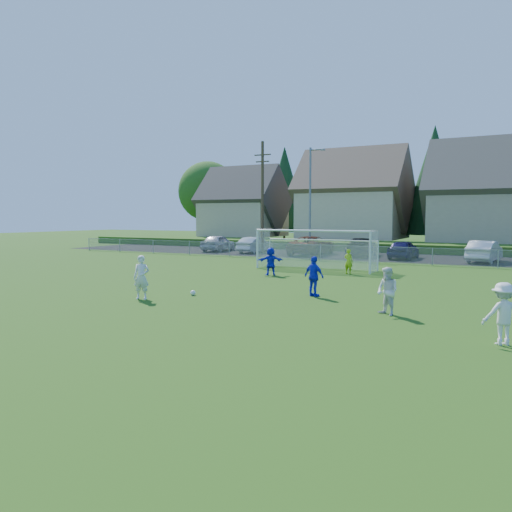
% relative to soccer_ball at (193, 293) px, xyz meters
% --- Properties ---
extents(ground, '(160.00, 160.00, 0.00)m').
position_rel_soccer_ball_xyz_m(ground, '(0.81, -3.90, -0.11)').
color(ground, '#193D0C').
rests_on(ground, ground).
extents(asphalt_lot, '(60.00, 60.00, 0.00)m').
position_rel_soccer_ball_xyz_m(asphalt_lot, '(0.81, 23.60, -0.10)').
color(asphalt_lot, black).
rests_on(asphalt_lot, ground).
extents(grass_embankment, '(70.00, 6.00, 0.80)m').
position_rel_soccer_ball_xyz_m(grass_embankment, '(0.81, 31.10, 0.29)').
color(grass_embankment, '#1E420F').
rests_on(grass_embankment, ground).
extents(soccer_ball, '(0.22, 0.22, 0.22)m').
position_rel_soccer_ball_xyz_m(soccer_ball, '(0.00, 0.00, 0.00)').
color(soccer_ball, white).
rests_on(soccer_ball, ground).
extents(player_white_a, '(0.75, 0.62, 1.76)m').
position_rel_soccer_ball_xyz_m(player_white_a, '(-1.25, -1.75, 0.77)').
color(player_white_a, silver).
rests_on(player_white_a, ground).
extents(player_white_b, '(0.99, 0.95, 1.62)m').
position_rel_soccer_ball_xyz_m(player_white_b, '(8.19, -0.37, 0.70)').
color(player_white_b, silver).
rests_on(player_white_b, ground).
extents(player_white_c, '(1.21, 1.04, 1.62)m').
position_rel_soccer_ball_xyz_m(player_white_c, '(11.74, -2.86, 0.70)').
color(player_white_c, silver).
rests_on(player_white_c, ground).
extents(player_blue_a, '(1.06, 0.71, 1.67)m').
position_rel_soccer_ball_xyz_m(player_blue_a, '(4.58, 2.13, 0.73)').
color(player_blue_a, '#1624CF').
rests_on(player_blue_a, ground).
extents(player_blue_b, '(1.46, 1.21, 1.57)m').
position_rel_soccer_ball_xyz_m(player_blue_b, '(-0.32, 7.96, 0.68)').
color(player_blue_b, '#1624CF').
rests_on(player_blue_b, ground).
extents(goalkeeper, '(0.59, 0.46, 1.45)m').
position_rel_soccer_ball_xyz_m(goalkeeper, '(3.37, 10.56, 0.62)').
color(goalkeeper, '#9FCB17').
rests_on(goalkeeper, ground).
extents(car_a, '(2.36, 4.79, 1.57)m').
position_rel_soccer_ball_xyz_m(car_a, '(-13.38, 22.99, 0.68)').
color(car_a, '#B1B2B9').
rests_on(car_a, ground).
extents(car_b, '(1.57, 4.30, 1.41)m').
position_rel_soccer_ball_xyz_m(car_b, '(-9.47, 23.02, 0.59)').
color(car_b, silver).
rests_on(car_b, ground).
extents(car_c, '(2.76, 5.80, 1.60)m').
position_rel_soccer_ball_xyz_m(car_c, '(-3.83, 22.92, 0.69)').
color(car_c, '#611C0B').
rests_on(car_c, ground).
extents(car_d, '(2.84, 5.50, 1.53)m').
position_rel_soccer_ball_xyz_m(car_d, '(0.37, 23.51, 0.65)').
color(car_d, black).
rests_on(car_d, ground).
extents(car_e, '(1.89, 4.34, 1.46)m').
position_rel_soccer_ball_xyz_m(car_e, '(3.99, 22.48, 0.62)').
color(car_e, '#141240').
rests_on(car_e, ground).
extents(car_f, '(2.28, 4.91, 1.56)m').
position_rel_soccer_ball_xyz_m(car_f, '(9.74, 22.30, 0.67)').
color(car_f, silver).
rests_on(car_f, ground).
extents(soccer_goal, '(7.42, 1.90, 2.50)m').
position_rel_soccer_ball_xyz_m(soccer_goal, '(0.81, 12.15, 1.52)').
color(soccer_goal, white).
rests_on(soccer_goal, ground).
extents(chainlink_fence, '(52.06, 0.06, 1.20)m').
position_rel_soccer_ball_xyz_m(chainlink_fence, '(0.81, 18.10, 0.52)').
color(chainlink_fence, gray).
rests_on(chainlink_fence, ground).
extents(streetlight, '(1.38, 0.18, 9.00)m').
position_rel_soccer_ball_xyz_m(streetlight, '(-3.64, 22.10, 4.73)').
color(streetlight, slate).
rests_on(streetlight, ground).
extents(utility_pole, '(1.60, 0.26, 10.00)m').
position_rel_soccer_ball_xyz_m(utility_pole, '(-8.69, 23.10, 5.04)').
color(utility_pole, '#473321').
rests_on(utility_pole, ground).
extents(houses_row, '(53.90, 11.45, 13.27)m').
position_rel_soccer_ball_xyz_m(houses_row, '(2.78, 38.56, 7.22)').
color(houses_row, tan).
rests_on(houses_row, ground).
extents(tree_row, '(65.98, 12.36, 13.80)m').
position_rel_soccer_ball_xyz_m(tree_row, '(1.85, 44.83, 6.80)').
color(tree_row, '#382616').
rests_on(tree_row, ground).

